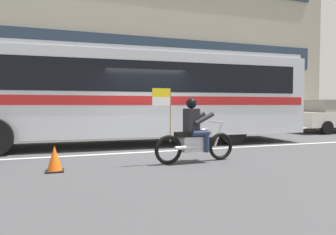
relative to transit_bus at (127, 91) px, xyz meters
name	(u,v)px	position (x,y,z in m)	size (l,w,h in m)	color
ground_plane	(147,149)	(0.38, -1.19, -1.88)	(60.00, 60.00, 0.00)	#3D3D3F
sidewalk_curb	(120,132)	(0.38, 3.91, -1.81)	(28.00, 3.80, 0.15)	#B7B2A8
lane_center_stripe	(152,152)	(0.38, -1.79, -1.88)	(26.60, 0.14, 0.01)	silver
office_building_facade	(112,13)	(0.38, 6.19, 4.47)	(28.00, 0.89, 12.69)	gray
transit_bus	(127,91)	(0.00, 0.00, 0.00)	(12.68, 3.06, 3.22)	silver
motorcycle_with_rider	(195,135)	(0.94, -3.66, -1.22)	(2.19, 0.64, 1.78)	black
parked_hatchback_downstreet	(334,116)	(10.86, 1.39, -1.03)	(4.50, 1.90, 1.64)	silver
traffic_cone	(55,159)	(-2.26, -3.68, -1.63)	(0.36, 0.36, 0.55)	#EA590F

